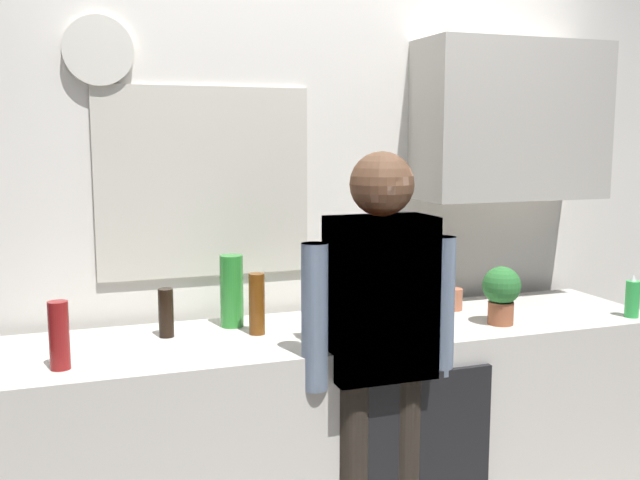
{
  "coord_description": "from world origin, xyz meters",
  "views": [
    {
      "loc": [
        -1.02,
        -2.25,
        1.65
      ],
      "look_at": [
        -0.13,
        0.25,
        1.27
      ],
      "focal_mm": 41.0,
      "sensor_mm": 36.0,
      "label": 1
    }
  ],
  "objects_px": {
    "bottle_red_vinegar": "(59,335)",
    "potted_plant": "(501,291)",
    "bottle_dark_sauce": "(166,313)",
    "person_guest": "(380,340)",
    "cup_terracotta_mug": "(453,299)",
    "person_at_sink": "(380,340)",
    "bottle_amber_beer": "(257,304)",
    "dish_soap": "(632,298)",
    "bottle_green_wine": "(325,304)",
    "bottle_clear_soda": "(232,291)",
    "coffee_maker": "(369,292)",
    "storage_canister": "(421,287)"
  },
  "relations": [
    {
      "from": "coffee_maker",
      "to": "storage_canister",
      "type": "xyz_separation_m",
      "value": [
        0.37,
        0.28,
        -0.06
      ]
    },
    {
      "from": "bottle_red_vinegar",
      "to": "person_at_sink",
      "type": "relative_size",
      "value": 0.14
    },
    {
      "from": "bottle_red_vinegar",
      "to": "potted_plant",
      "type": "relative_size",
      "value": 0.96
    },
    {
      "from": "bottle_red_vinegar",
      "to": "person_guest",
      "type": "height_order",
      "value": "person_guest"
    },
    {
      "from": "bottle_clear_soda",
      "to": "person_at_sink",
      "type": "distance_m",
      "value": 0.64
    },
    {
      "from": "bottle_red_vinegar",
      "to": "bottle_green_wine",
      "type": "height_order",
      "value": "bottle_green_wine"
    },
    {
      "from": "coffee_maker",
      "to": "bottle_dark_sauce",
      "type": "xyz_separation_m",
      "value": [
        -0.75,
        0.15,
        -0.06
      ]
    },
    {
      "from": "bottle_dark_sauce",
      "to": "storage_canister",
      "type": "relative_size",
      "value": 1.06
    },
    {
      "from": "dish_soap",
      "to": "bottle_green_wine",
      "type": "bearing_deg",
      "value": 178.23
    },
    {
      "from": "bottle_amber_beer",
      "to": "person_guest",
      "type": "bearing_deg",
      "value": -43.39
    },
    {
      "from": "bottle_green_wine",
      "to": "potted_plant",
      "type": "distance_m",
      "value": 0.75
    },
    {
      "from": "bottle_green_wine",
      "to": "potted_plant",
      "type": "height_order",
      "value": "bottle_green_wine"
    },
    {
      "from": "bottle_dark_sauce",
      "to": "person_guest",
      "type": "xyz_separation_m",
      "value": [
        0.68,
        -0.41,
        -0.06
      ]
    },
    {
      "from": "coffee_maker",
      "to": "bottle_amber_beer",
      "type": "xyz_separation_m",
      "value": [
        -0.42,
        0.08,
        -0.03
      ]
    },
    {
      "from": "potted_plant",
      "to": "storage_canister",
      "type": "xyz_separation_m",
      "value": [
        -0.15,
        0.38,
        -0.05
      ]
    },
    {
      "from": "cup_terracotta_mug",
      "to": "dish_soap",
      "type": "xyz_separation_m",
      "value": [
        0.63,
        -0.36,
        0.03
      ]
    },
    {
      "from": "bottle_dark_sauce",
      "to": "potted_plant",
      "type": "xyz_separation_m",
      "value": [
        1.26,
        -0.25,
        0.04
      ]
    },
    {
      "from": "potted_plant",
      "to": "person_guest",
      "type": "distance_m",
      "value": 0.62
    },
    {
      "from": "bottle_green_wine",
      "to": "bottle_red_vinegar",
      "type": "bearing_deg",
      "value": 178.31
    },
    {
      "from": "bottle_clear_soda",
      "to": "person_at_sink",
      "type": "xyz_separation_m",
      "value": [
        0.42,
        -0.47,
        -0.11
      ]
    },
    {
      "from": "bottle_red_vinegar",
      "to": "bottle_clear_soda",
      "type": "height_order",
      "value": "bottle_clear_soda"
    },
    {
      "from": "coffee_maker",
      "to": "cup_terracotta_mug",
      "type": "distance_m",
      "value": 0.5
    },
    {
      "from": "potted_plant",
      "to": "person_guest",
      "type": "bearing_deg",
      "value": -165.38
    },
    {
      "from": "bottle_red_vinegar",
      "to": "person_at_sink",
      "type": "height_order",
      "value": "person_at_sink"
    },
    {
      "from": "bottle_green_wine",
      "to": "person_guest",
      "type": "bearing_deg",
      "value": -34.44
    },
    {
      "from": "cup_terracotta_mug",
      "to": "bottle_dark_sauce",
      "type": "bearing_deg",
      "value": -179.08
    },
    {
      "from": "bottle_dark_sauce",
      "to": "dish_soap",
      "type": "relative_size",
      "value": 1.0
    },
    {
      "from": "bottle_red_vinegar",
      "to": "bottle_clear_soda",
      "type": "bearing_deg",
      "value": 28.06
    },
    {
      "from": "cup_terracotta_mug",
      "to": "storage_canister",
      "type": "bearing_deg",
      "value": 130.9
    },
    {
      "from": "dish_soap",
      "to": "person_guest",
      "type": "xyz_separation_m",
      "value": [
        -1.16,
        -0.07,
        -0.05
      ]
    },
    {
      "from": "potted_plant",
      "to": "coffee_maker",
      "type": "bearing_deg",
      "value": 169.01
    },
    {
      "from": "coffee_maker",
      "to": "person_guest",
      "type": "bearing_deg",
      "value": -105.16
    },
    {
      "from": "potted_plant",
      "to": "person_guest",
      "type": "height_order",
      "value": "person_guest"
    },
    {
      "from": "bottle_red_vinegar",
      "to": "potted_plant",
      "type": "bearing_deg",
      "value": 0.52
    },
    {
      "from": "bottle_green_wine",
      "to": "cup_terracotta_mug",
      "type": "bearing_deg",
      "value": 24.4
    },
    {
      "from": "coffee_maker",
      "to": "bottle_clear_soda",
      "type": "distance_m",
      "value": 0.53
    },
    {
      "from": "bottle_amber_beer",
      "to": "bottle_red_vinegar",
      "type": "height_order",
      "value": "bottle_amber_beer"
    },
    {
      "from": "cup_terracotta_mug",
      "to": "person_at_sink",
      "type": "relative_size",
      "value": 0.06
    },
    {
      "from": "bottle_dark_sauce",
      "to": "bottle_clear_soda",
      "type": "distance_m",
      "value": 0.27
    },
    {
      "from": "potted_plant",
      "to": "bottle_dark_sauce",
      "type": "bearing_deg",
      "value": 168.61
    },
    {
      "from": "bottle_amber_beer",
      "to": "dish_soap",
      "type": "bearing_deg",
      "value": -9.84
    },
    {
      "from": "person_guest",
      "to": "dish_soap",
      "type": "bearing_deg",
      "value": -170.07
    },
    {
      "from": "coffee_maker",
      "to": "person_guest",
      "type": "distance_m",
      "value": 0.29
    },
    {
      "from": "coffee_maker",
      "to": "bottle_amber_beer",
      "type": "relative_size",
      "value": 1.43
    },
    {
      "from": "potted_plant",
      "to": "storage_canister",
      "type": "relative_size",
      "value": 1.35
    },
    {
      "from": "cup_terracotta_mug",
      "to": "bottle_red_vinegar",
      "type": "bearing_deg",
      "value": -169.62
    },
    {
      "from": "person_at_sink",
      "to": "coffee_maker",
      "type": "bearing_deg",
      "value": 61.42
    },
    {
      "from": "bottle_amber_beer",
      "to": "cup_terracotta_mug",
      "type": "bearing_deg",
      "value": 6.1
    },
    {
      "from": "cup_terracotta_mug",
      "to": "potted_plant",
      "type": "relative_size",
      "value": 0.4
    },
    {
      "from": "bottle_green_wine",
      "to": "potted_plant",
      "type": "relative_size",
      "value": 1.3
    }
  ]
}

